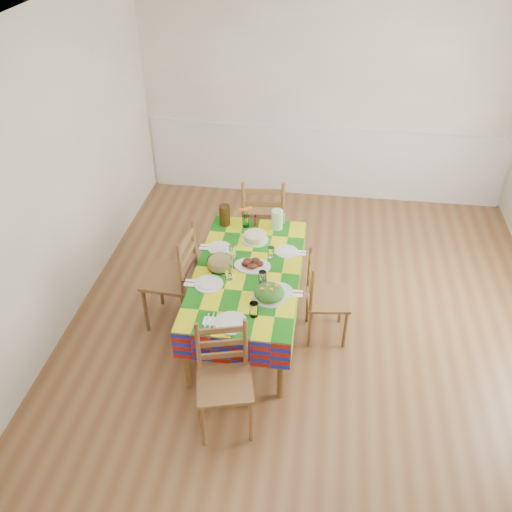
{
  "coord_description": "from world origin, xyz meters",
  "views": [
    {
      "loc": [
        0.02,
        -3.82,
        3.51
      ],
      "look_at": [
        -0.51,
        -0.08,
        0.78
      ],
      "focal_mm": 38.0,
      "sensor_mm": 36.0,
      "label": 1
    }
  ],
  "objects": [
    {
      "name": "room",
      "position": [
        0.0,
        0.0,
        1.35
      ],
      "size": [
        4.58,
        5.08,
        2.78
      ],
      "color": "brown",
      "rests_on": "ground"
    },
    {
      "name": "wainscot",
      "position": [
        0.0,
        2.48,
        0.49
      ],
      "size": [
        4.41,
        0.06,
        0.92
      ],
      "color": "silver",
      "rests_on": "room"
    },
    {
      "name": "dining_table",
      "position": [
        -0.57,
        -0.13,
        0.59
      ],
      "size": [
        0.91,
        1.7,
        0.66
      ],
      "color": "brown",
      "rests_on": "room"
    },
    {
      "name": "setting_near_head",
      "position": [
        -0.54,
        -0.77,
        0.69
      ],
      "size": [
        0.41,
        0.28,
        0.12
      ],
      "color": "silver",
      "rests_on": "dining_table"
    },
    {
      "name": "setting_left_near",
      "position": [
        -0.81,
        -0.34,
        0.69
      ],
      "size": [
        0.44,
        0.26,
        0.12
      ],
      "rotation": [
        0.0,
        0.0,
        1.57
      ],
      "color": "silver",
      "rests_on": "dining_table"
    },
    {
      "name": "setting_left_far",
      "position": [
        -0.83,
        0.12,
        0.68
      ],
      "size": [
        0.4,
        0.24,
        0.1
      ],
      "rotation": [
        0.0,
        0.0,
        1.57
      ],
      "color": "silver",
      "rests_on": "dining_table"
    },
    {
      "name": "setting_right_near",
      "position": [
        -0.32,
        -0.35,
        0.69
      ],
      "size": [
        0.44,
        0.26,
        0.11
      ],
      "rotation": [
        0.0,
        0.0,
        -1.57
      ],
      "color": "silver",
      "rests_on": "dining_table"
    },
    {
      "name": "setting_right_far",
      "position": [
        -0.31,
        0.15,
        0.68
      ],
      "size": [
        0.39,
        0.23,
        0.1
      ],
      "rotation": [
        0.0,
        0.0,
        -1.57
      ],
      "color": "silver",
      "rests_on": "dining_table"
    },
    {
      "name": "meat_platter",
      "position": [
        -0.54,
        -0.07,
        0.69
      ],
      "size": [
        0.32,
        0.23,
        0.06
      ],
      "color": "silver",
      "rests_on": "dining_table"
    },
    {
      "name": "salad_platter",
      "position": [
        -0.34,
        -0.47,
        0.71
      ],
      "size": [
        0.28,
        0.28,
        0.12
      ],
      "color": "silver",
      "rests_on": "dining_table"
    },
    {
      "name": "pasta_bowl",
      "position": [
        -0.82,
        -0.12,
        0.7
      ],
      "size": [
        0.22,
        0.22,
        0.08
      ],
      "color": "white",
      "rests_on": "dining_table"
    },
    {
      "name": "cake",
      "position": [
        -0.57,
        0.34,
        0.69
      ],
      "size": [
        0.25,
        0.25,
        0.07
      ],
      "color": "silver",
      "rests_on": "dining_table"
    },
    {
      "name": "serving_utensils",
      "position": [
        -0.43,
        -0.2,
        0.66
      ],
      "size": [
        0.12,
        0.26,
        0.01
      ],
      "color": "black",
      "rests_on": "dining_table"
    },
    {
      "name": "flower_vase",
      "position": [
        -0.7,
        0.57,
        0.75
      ],
      "size": [
        0.14,
        0.11,
        0.22
      ],
      "color": "white",
      "rests_on": "dining_table"
    },
    {
      "name": "hot_sauce",
      "position": [
        -0.61,
        0.59,
        0.72
      ],
      "size": [
        0.03,
        0.03,
        0.12
      ],
      "primitive_type": "cylinder",
      "color": "red",
      "rests_on": "dining_table"
    },
    {
      "name": "green_pitcher",
      "position": [
        -0.39,
        0.57,
        0.76
      ],
      "size": [
        0.11,
        0.11,
        0.19
      ],
      "primitive_type": "cylinder",
      "color": "#B6E9A5",
      "rests_on": "dining_table"
    },
    {
      "name": "tea_pitcher",
      "position": [
        -0.9,
        0.57,
        0.77
      ],
      "size": [
        0.1,
        0.1,
        0.21
      ],
      "primitive_type": "cylinder",
      "color": "#311F0B",
      "rests_on": "dining_table"
    },
    {
      "name": "name_card",
      "position": [
        -0.58,
        -0.94,
        0.67
      ],
      "size": [
        0.08,
        0.02,
        0.02
      ],
      "primitive_type": "cube",
      "color": "silver",
      "rests_on": "dining_table"
    },
    {
      "name": "chair_near",
      "position": [
        -0.59,
        -1.2,
        0.45
      ],
      "size": [
        0.49,
        0.47,
        0.91
      ],
      "rotation": [
        0.0,
        0.0,
        0.26
      ],
      "color": "brown",
      "rests_on": "room"
    },
    {
      "name": "chair_far",
      "position": [
        -0.57,
        0.93,
        0.51
      ],
      "size": [
        0.5,
        0.48,
        1.03
      ],
      "rotation": [
        0.0,
        0.0,
        3.24
      ],
      "color": "brown",
      "rests_on": "room"
    },
    {
      "name": "chair_left",
      "position": [
        -1.24,
        -0.13,
        0.5
      ],
      "size": [
        0.46,
        0.48,
        1.02
      ],
      "rotation": [
        0.0,
        0.0,
        -1.64
      ],
      "color": "brown",
      "rests_on": "room"
    },
    {
      "name": "chair_right",
      "position": [
        0.1,
        -0.14,
        0.42
      ],
      "size": [
        0.4,
        0.42,
        0.86
      ],
      "rotation": [
        0.0,
        0.0,
        1.69
      ],
      "color": "brown",
      "rests_on": "room"
    }
  ]
}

